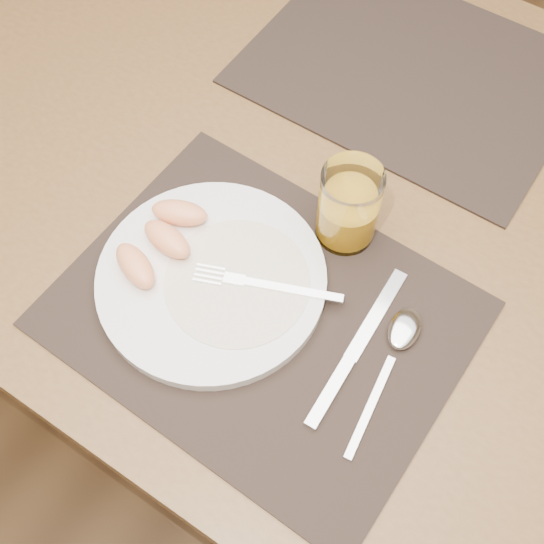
{
  "coord_description": "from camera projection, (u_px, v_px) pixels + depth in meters",
  "views": [
    {
      "loc": [
        0.22,
        -0.5,
        1.46
      ],
      "look_at": [
        0.01,
        -0.18,
        0.77
      ],
      "focal_mm": 45.0,
      "sensor_mm": 36.0,
      "label": 1
    }
  ],
  "objects": [
    {
      "name": "ground",
      "position": [
        312.0,
        381.0,
        1.54
      ],
      "size": [
        5.0,
        5.0,
        0.0
      ],
      "primitive_type": "plane",
      "color": "brown",
      "rests_on": "ground"
    },
    {
      "name": "table",
      "position": [
        336.0,
        215.0,
        0.96
      ],
      "size": [
        1.4,
        0.9,
        0.75
      ],
      "color": "brown",
      "rests_on": "ground"
    },
    {
      "name": "placemat_near",
      "position": [
        261.0,
        314.0,
        0.79
      ],
      "size": [
        0.46,
        0.36,
        0.0
      ],
      "primitive_type": "cube",
      "rotation": [
        0.0,
        0.0,
        -0.03
      ],
      "color": "black",
      "rests_on": "table"
    },
    {
      "name": "placemat_far",
      "position": [
        411.0,
        71.0,
        0.98
      ],
      "size": [
        0.45,
        0.35,
        0.0
      ],
      "primitive_type": "cube",
      "rotation": [
        0.0,
        0.0,
        -0.01
      ],
      "color": "black",
      "rests_on": "table"
    },
    {
      "name": "plate",
      "position": [
        212.0,
        279.0,
        0.8
      ],
      "size": [
        0.27,
        0.27,
        0.02
      ],
      "primitive_type": "cylinder",
      "color": "white",
      "rests_on": "placemat_near"
    },
    {
      "name": "plate_dressing",
      "position": [
        237.0,
        282.0,
        0.79
      ],
      "size": [
        0.17,
        0.17,
        0.0
      ],
      "color": "white",
      "rests_on": "plate"
    },
    {
      "name": "fork",
      "position": [
        255.0,
        283.0,
        0.78
      ],
      "size": [
        0.17,
        0.08,
        0.0
      ],
      "color": "silver",
      "rests_on": "plate"
    },
    {
      "name": "knife",
      "position": [
        350.0,
        359.0,
        0.75
      ],
      "size": [
        0.02,
        0.22,
        0.01
      ],
      "color": "silver",
      "rests_on": "placemat_near"
    },
    {
      "name": "spoon",
      "position": [
        400.0,
        340.0,
        0.76
      ],
      "size": [
        0.05,
        0.19,
        0.01
      ],
      "color": "silver",
      "rests_on": "placemat_near"
    },
    {
      "name": "juice_glass",
      "position": [
        348.0,
        209.0,
        0.8
      ],
      "size": [
        0.07,
        0.07,
        0.11
      ],
      "color": "white",
      "rests_on": "placemat_near"
    },
    {
      "name": "grapefruit_wedges",
      "position": [
        161.0,
        239.0,
        0.8
      ],
      "size": [
        0.09,
        0.14,
        0.03
      ],
      "color": "#FFA168",
      "rests_on": "plate"
    }
  ]
}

